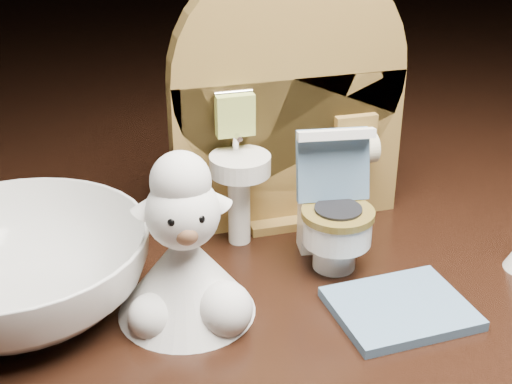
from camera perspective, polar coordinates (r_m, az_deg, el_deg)
backdrop_panel at (r=0.39m, az=2.55°, el=6.48°), size 0.13×0.05×0.15m
toy_toilet at (r=0.36m, az=6.19°, el=-1.83°), size 0.04×0.05×0.07m
bath_mat at (r=0.34m, az=11.47°, el=-9.11°), size 0.06×0.05×0.00m
plush_lamb at (r=0.32m, az=-5.64°, el=-5.52°), size 0.06×0.06×0.08m
ceramic_bowl at (r=0.35m, az=-18.50°, el=-6.05°), size 0.13×0.13×0.04m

